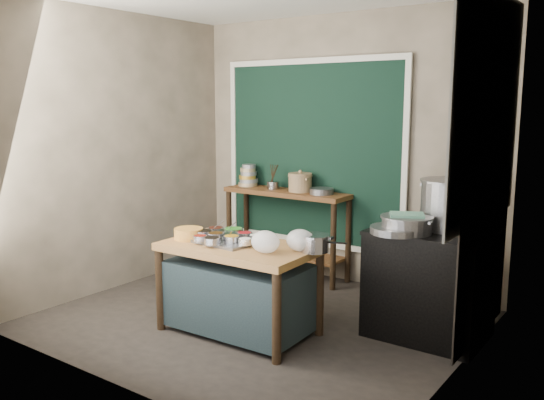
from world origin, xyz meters
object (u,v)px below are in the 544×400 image
Objects in this scene: saucepan at (314,243)px; stove_block at (429,285)px; yellow_basin at (189,234)px; stock_pot at (451,204)px; steamer at (407,224)px; back_counter at (286,233)px; utensil_cup at (273,185)px; condiment_tray at (225,241)px; ceramic_crock at (300,183)px; prep_table at (239,289)px.

stove_block is at bearing 25.08° from saucepan.
stock_pot reaches higher than yellow_basin.
back_counter is at bearing 152.54° from steamer.
stove_block is 2.14× the size of steamer.
back_counter is at bearing 94.59° from yellow_basin.
back_counter is 0.55m from utensil_cup.
saucepan is at bearing 13.62° from condiment_tray.
back_counter is at bearing 163.94° from stock_pot.
ceramic_crock is at bearing 1.96° from utensil_cup.
ceramic_crock reaches higher than steamer.
back_counter is at bearing 106.32° from condiment_tray.
ceramic_crock is (0.17, 0.01, 0.56)m from back_counter.
prep_table is at bearing -146.82° from stove_block.
utensil_cup is at bearing 165.17° from stock_pot.
stove_block is (1.90, -0.73, -0.05)m from back_counter.
steamer is at bearing -124.04° from stock_pot.
stock_pot reaches higher than steamer.
utensil_cup is at bearing 179.79° from back_counter.
utensil_cup is (-0.78, 1.58, 0.62)m from prep_table.
stove_block is 1.04m from saucepan.
stock_pot reaches higher than prep_table.
ceramic_crock is 1.92m from stock_pot.
ceramic_crock is at bearing 103.34° from prep_table.
yellow_basin is 1.80m from steamer.
utensil_cup is 0.35m from ceramic_crock.
condiment_tray is 1.20× the size of steamer.
prep_table is 2.98× the size of steamer.
stove_block is 1.74× the size of stock_pot.
prep_table is 5.11× the size of yellow_basin.
saucepan is 1.75× the size of utensil_cup.
back_counter is at bearing -0.21° from utensil_cup.
condiment_tray is 1.48m from steamer.
stove_block reaches higher than condiment_tray.
stove_block is 0.68m from stock_pot.
stove_block is at bearing 54.62° from steamer.
back_counter is 1.71m from yellow_basin.
yellow_basin is at bearing -155.17° from steamer.
condiment_tray is at bearing 174.16° from saucepan.
yellow_basin is at bearing -91.20° from ceramic_crock.
back_counter is 1.89m from saucepan.
utensil_cup is (-1.39, 1.40, 0.18)m from saucepan.
saucepan is at bearing -135.46° from stove_block.
saucepan is 1.99m from utensil_cup.
utensil_cup is (-0.18, 0.00, 0.52)m from back_counter.
yellow_basin is at bearing -151.88° from stove_block.
ceramic_crock is (-1.73, 0.74, 0.61)m from stove_block.
steamer is at bearing 21.93° from saucepan.
saucepan reaches higher than stove_block.
stock_pot is 0.43m from steamer.
stock_pot is at bearing -14.83° from utensil_cup.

